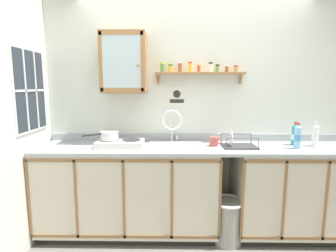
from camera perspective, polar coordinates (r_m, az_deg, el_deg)
name	(u,v)px	position (r m, az deg, el deg)	size (l,w,h in m)	color
floor	(196,251)	(2.85, 6.04, -25.19)	(6.27, 6.27, 0.00)	slate
back_wall	(193,110)	(3.03, 5.36, 3.55)	(3.87, 0.07, 2.62)	silver
lower_cabinet_run	(129,191)	(2.94, -8.41, -13.72)	(1.86, 0.60, 0.94)	black
lower_cabinet_run_right	(291,192)	(3.17, 24.93, -12.80)	(1.20, 0.60, 0.94)	black
countertop	(195,148)	(2.77, 5.76, -4.70)	(3.23, 0.63, 0.03)	#9EA3A8
backsplash	(193,137)	(3.04, 5.32, -2.44)	(3.23, 0.02, 0.08)	#9EA3A8
sink	(175,145)	(2.80, 1.49, -4.22)	(0.57, 0.45, 0.48)	silver
hot_plate_stove	(120,143)	(2.78, -10.27, -3.71)	(0.47, 0.29, 0.07)	silver
saucepan	(109,135)	(2.81, -12.61, -1.93)	(0.33, 0.27, 0.09)	silver
bottle_detergent_teal_0	(295,135)	(3.11, 25.72, -1.71)	(0.08, 0.08, 0.25)	teal
bottle_water_blue_1	(298,137)	(2.93, 26.19, -2.10)	(0.07, 0.07, 0.26)	#8CB7E0
bottle_opaque_white_2	(315,135)	(3.14, 29.16, -1.78)	(0.06, 0.06, 0.26)	white
dish_rack	(238,145)	(2.82, 14.83, -3.91)	(0.34, 0.27, 0.17)	#333338
mug	(214,141)	(2.81, 9.94, -3.28)	(0.13, 0.09, 0.10)	#B24C47
wall_cabinet	(124,63)	(2.90, -9.49, 13.27)	(0.47, 0.29, 0.63)	#996B42
spice_shelf	(198,72)	(2.93, 6.51, 11.53)	(0.97, 0.14, 0.23)	#996B42
warning_sign	(177,97)	(2.98, 1.91, 6.35)	(0.19, 0.01, 0.23)	silver
window	(30,91)	(2.94, -27.66, 6.80)	(0.03, 0.57, 0.81)	#262D38
trash_bin	(227,220)	(2.91, 12.69, -19.19)	(0.33, 0.33, 0.45)	gray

